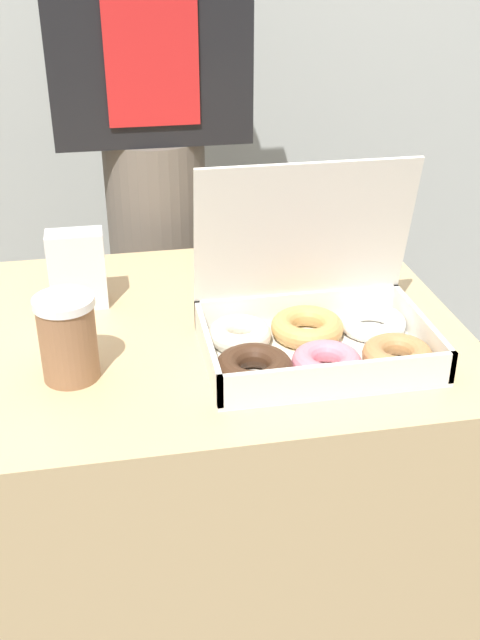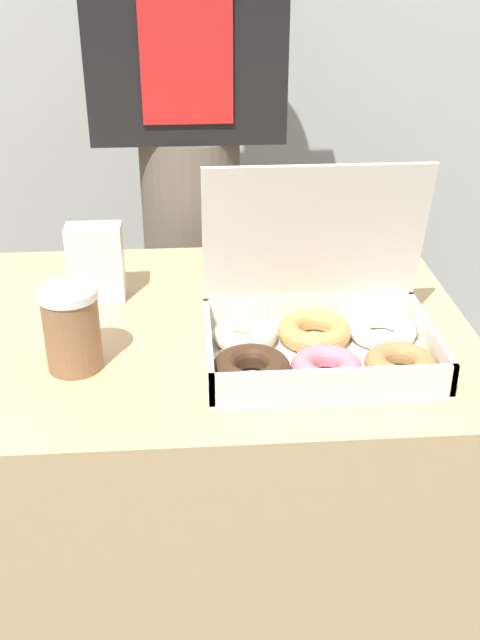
# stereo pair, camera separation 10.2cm
# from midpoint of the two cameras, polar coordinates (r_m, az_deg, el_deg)

# --- Properties ---
(table) EXTENTS (1.06, 0.64, 0.74)m
(table) POSITION_cam_midpoint_polar(r_m,az_deg,el_deg) (1.40, -4.93, -13.91)
(table) COLOR tan
(table) RESTS_ON ground_plane
(donut_box) EXTENTS (0.35, 0.25, 0.27)m
(donut_box) POSITION_cam_midpoint_polar(r_m,az_deg,el_deg) (1.09, 8.62, -1.21)
(donut_box) COLOR white
(donut_box) RESTS_ON table
(coffee_cup) EXTENTS (0.08, 0.08, 0.12)m
(coffee_cup) POSITION_cam_midpoint_polar(r_m,az_deg,el_deg) (1.06, -10.03, -0.71)
(coffee_cup) COLOR #8C6042
(coffee_cup) RESTS_ON table
(napkin_holder) EXTENTS (0.09, 0.05, 0.13)m
(napkin_holder) POSITION_cam_midpoint_polar(r_m,az_deg,el_deg) (1.26, -8.65, 4.31)
(napkin_holder) COLOR silver
(napkin_holder) RESTS_ON table
(person_customer) EXTENTS (0.39, 0.21, 1.68)m
(person_customer) POSITION_cam_midpoint_polar(r_m,az_deg,el_deg) (1.61, -2.08, 14.15)
(person_customer) COLOR #665B51
(person_customer) RESTS_ON ground_plane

